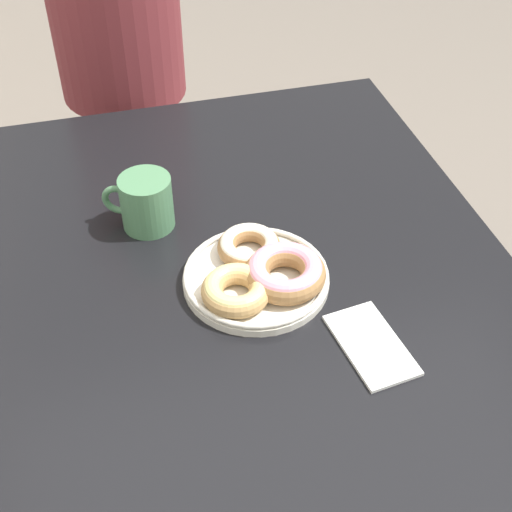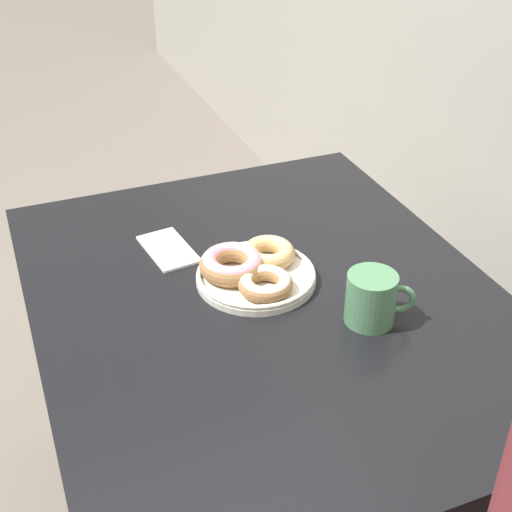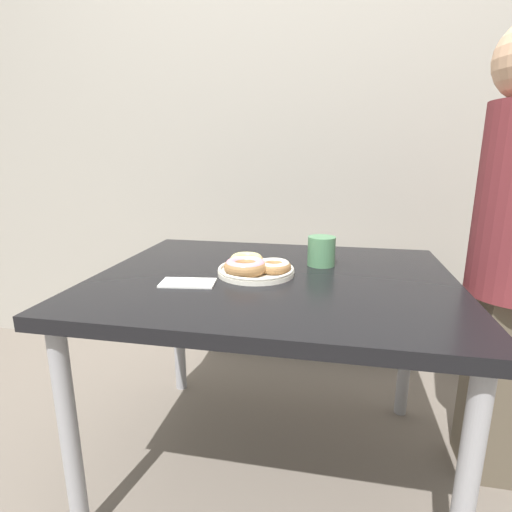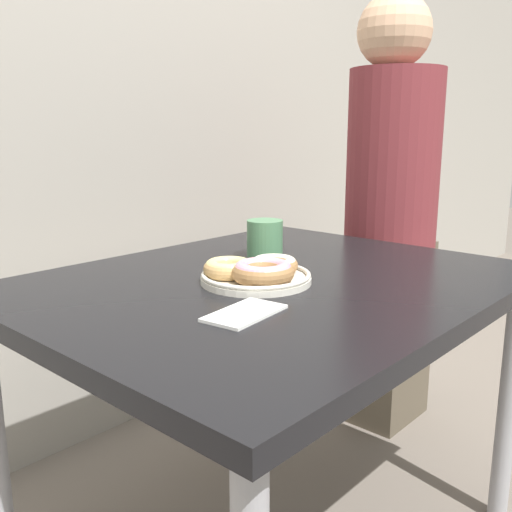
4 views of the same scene
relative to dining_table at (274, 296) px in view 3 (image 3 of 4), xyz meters
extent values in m
cube|color=#9E998E|center=(0.00, 0.82, 0.67)|extent=(8.00, 0.05, 2.60)
cube|color=black|center=(0.00, 0.00, 0.05)|extent=(1.11, 0.90, 0.04)
cylinder|color=#99999E|center=(-0.50, -0.39, -0.30)|extent=(0.05, 0.05, 0.66)
cylinder|color=#99999E|center=(0.50, -0.39, -0.30)|extent=(0.05, 0.05, 0.66)
cylinder|color=#99999E|center=(-0.50, 0.39, -0.30)|extent=(0.05, 0.05, 0.66)
cylinder|color=#99999E|center=(0.50, 0.39, -0.30)|extent=(0.05, 0.05, 0.66)
cylinder|color=silver|center=(-0.06, 0.00, 0.08)|extent=(0.24, 0.24, 0.01)
torus|color=silver|center=(-0.06, 0.00, 0.09)|extent=(0.24, 0.24, 0.01)
torus|color=#9E7042|center=(0.00, -0.01, 0.10)|extent=(0.14, 0.14, 0.03)
torus|color=silver|center=(0.00, -0.01, 0.11)|extent=(0.13, 0.13, 0.03)
torus|color=tan|center=(-0.10, 0.04, 0.10)|extent=(0.14, 0.14, 0.04)
torus|color=#E0D17F|center=(-0.10, 0.04, 0.11)|extent=(0.13, 0.13, 0.03)
torus|color=#9E7042|center=(-0.08, -0.04, 0.11)|extent=(0.16, 0.16, 0.04)
torus|color=pink|center=(-0.08, -0.04, 0.11)|extent=(0.15, 0.15, 0.03)
cylinder|color=#4C7F56|center=(0.14, 0.15, 0.12)|extent=(0.09, 0.09, 0.10)
cylinder|color=#382114|center=(0.14, 0.15, 0.16)|extent=(0.08, 0.08, 0.00)
torus|color=#4C7F56|center=(0.16, 0.19, 0.12)|extent=(0.04, 0.06, 0.06)
cube|color=white|center=(-0.24, -0.14, 0.07)|extent=(0.17, 0.11, 0.01)
camera|label=1|loc=(-0.88, 0.22, 0.90)|focal=50.00mm
camera|label=2|loc=(1.05, -0.44, 0.89)|focal=50.00mm
camera|label=3|loc=(0.18, -1.20, 0.44)|focal=28.00mm
camera|label=4|loc=(-0.96, -0.81, 0.40)|focal=40.00mm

